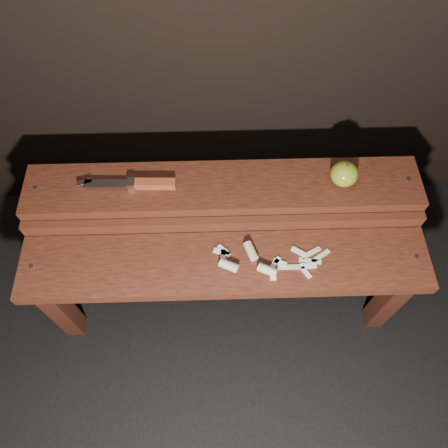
{
  "coord_description": "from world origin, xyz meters",
  "views": [
    {
      "loc": [
        -0.02,
        -0.59,
        1.57
      ],
      "look_at": [
        0.0,
        0.06,
        0.45
      ],
      "focal_mm": 35.0,
      "sensor_mm": 36.0,
      "label": 1
    }
  ],
  "objects_px": {
    "bench_front_tier": "(225,275)",
    "apple": "(344,174)",
    "knife": "(143,184)",
    "bench_rear_tier": "(223,201)"
  },
  "relations": [
    {
      "from": "bench_front_tier",
      "to": "apple",
      "type": "distance_m",
      "value": 0.46
    },
    {
      "from": "apple",
      "to": "knife",
      "type": "relative_size",
      "value": 0.29
    },
    {
      "from": "bench_rear_tier",
      "to": "apple",
      "type": "xyz_separation_m",
      "value": [
        0.36,
        0.0,
        0.12
      ]
    },
    {
      "from": "knife",
      "to": "bench_rear_tier",
      "type": "bearing_deg",
      "value": -0.75
    },
    {
      "from": "bench_front_tier",
      "to": "apple",
      "type": "relative_size",
      "value": 14.03
    },
    {
      "from": "bench_rear_tier",
      "to": "knife",
      "type": "xyz_separation_m",
      "value": [
        -0.24,
        0.0,
        0.1
      ]
    },
    {
      "from": "apple",
      "to": "knife",
      "type": "xyz_separation_m",
      "value": [
        -0.6,
        -0.0,
        -0.02
      ]
    },
    {
      "from": "bench_rear_tier",
      "to": "apple",
      "type": "distance_m",
      "value": 0.38
    },
    {
      "from": "bench_front_tier",
      "to": "knife",
      "type": "height_order",
      "value": "knife"
    },
    {
      "from": "bench_front_tier",
      "to": "knife",
      "type": "distance_m",
      "value": 0.37
    }
  ]
}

